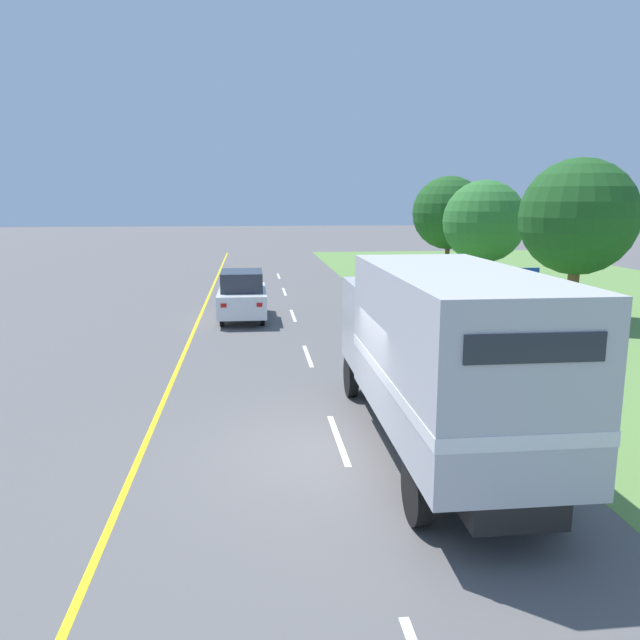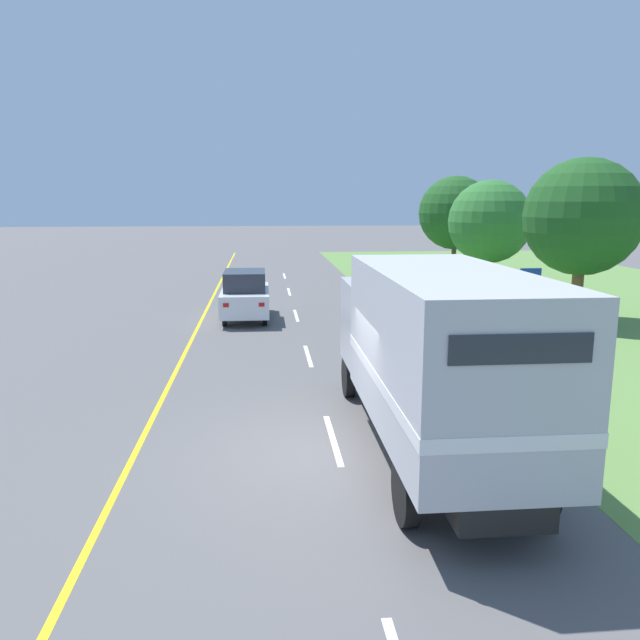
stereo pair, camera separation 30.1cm
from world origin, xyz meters
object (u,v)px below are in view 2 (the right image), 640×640
(horse_trailer_truck, at_px, (432,351))
(roadside_tree_far, at_px, (455,213))
(roadside_tree_near, at_px, (583,217))
(lead_car_white, at_px, (245,295))
(roadside_tree_mid, at_px, (490,222))
(highway_sign, at_px, (508,303))

(horse_trailer_truck, height_order, roadside_tree_far, roadside_tree_far)
(roadside_tree_near, bearing_deg, lead_car_white, 172.62)
(lead_car_white, relative_size, roadside_tree_near, 0.67)
(lead_car_white, bearing_deg, horse_trailer_truck, -74.79)
(horse_trailer_truck, height_order, roadside_tree_near, roadside_tree_near)
(lead_car_white, bearing_deg, roadside_tree_far, 48.52)
(roadside_tree_mid, bearing_deg, roadside_tree_near, -86.94)
(roadside_tree_near, height_order, roadside_tree_mid, roadside_tree_near)
(highway_sign, xyz_separation_m, roadside_tree_near, (4.41, 4.27, 2.45))
(roadside_tree_near, bearing_deg, roadside_tree_mid, 93.06)
(horse_trailer_truck, distance_m, lead_car_white, 13.98)
(roadside_tree_mid, distance_m, roadside_tree_far, 7.66)
(highway_sign, relative_size, roadside_tree_far, 0.42)
(roadside_tree_near, distance_m, roadside_tree_mid, 8.34)
(lead_car_white, relative_size, highway_sign, 1.61)
(lead_car_white, relative_size, roadside_tree_far, 0.68)
(roadside_tree_near, distance_m, roadside_tree_far, 15.96)
(lead_car_white, height_order, highway_sign, highway_sign)
(lead_car_white, distance_m, roadside_tree_mid, 14.03)
(highway_sign, bearing_deg, roadside_tree_far, 77.27)
(lead_car_white, height_order, roadside_tree_near, roadside_tree_near)
(highway_sign, height_order, roadside_tree_near, roadside_tree_near)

